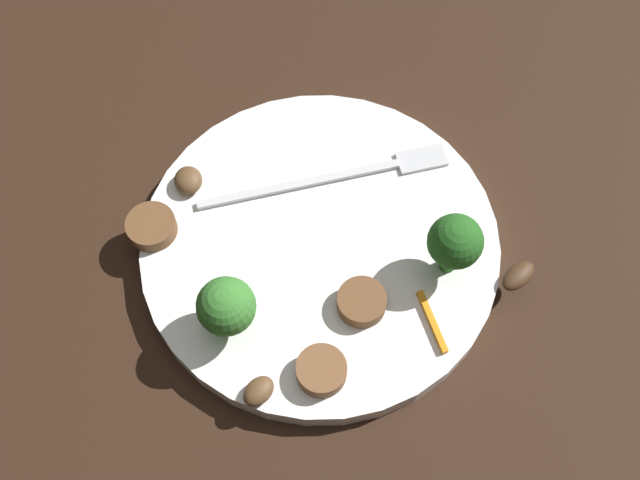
{
  "coord_description": "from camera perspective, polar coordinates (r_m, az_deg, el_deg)",
  "views": [
    {
      "loc": [
        -0.11,
        -0.2,
        0.47
      ],
      "look_at": [
        0.0,
        0.0,
        0.02
      ],
      "focal_mm": 42.0,
      "sensor_mm": 36.0,
      "label": 1
    }
  ],
  "objects": [
    {
      "name": "sausage_slice_0",
      "position": [
        0.47,
        0.11,
        -9.92
      ],
      "size": [
        0.03,
        0.03,
        0.01
      ],
      "primitive_type": "cylinder",
      "rotation": [
        0.0,
        0.0,
        1.54
      ],
      "color": "brown",
      "rests_on": "plate"
    },
    {
      "name": "mushroom_1",
      "position": [
        0.47,
        -4.71,
        -11.4
      ],
      "size": [
        0.03,
        0.02,
        0.01
      ],
      "primitive_type": "ellipsoid",
      "rotation": [
        0.0,
        0.0,
        3.45
      ],
      "color": "brown",
      "rests_on": "plate"
    },
    {
      "name": "broccoli_floret_0",
      "position": [
        0.48,
        10.25,
        -0.2
      ],
      "size": [
        0.04,
        0.04,
        0.05
      ],
      "color": "#296420",
      "rests_on": "plate"
    },
    {
      "name": "pepper_strip_1",
      "position": [
        0.49,
        8.54,
        -6.17
      ],
      "size": [
        0.01,
        0.04,
        0.0
      ],
      "primitive_type": "cube",
      "rotation": [
        0.0,
        0.0,
        4.52
      ],
      "color": "orange",
      "rests_on": "plate"
    },
    {
      "name": "plate",
      "position": [
        0.51,
        0.0,
        -0.43
      ],
      "size": [
        0.24,
        0.24,
        0.02
      ],
      "primitive_type": "cylinder",
      "color": "white",
      "rests_on": "ground_plane"
    },
    {
      "name": "ground_plane",
      "position": [
        0.52,
        0.0,
        -0.85
      ],
      "size": [
        1.4,
        1.4,
        0.0
      ],
      "primitive_type": "plane",
      "color": "black"
    },
    {
      "name": "sausage_slice_1",
      "position": [
        0.52,
        -12.71,
        1.0
      ],
      "size": [
        0.05,
        0.05,
        0.01
      ],
      "primitive_type": "cylinder",
      "rotation": [
        0.0,
        0.0,
        2.5
      ],
      "color": "brown",
      "rests_on": "plate"
    },
    {
      "name": "fork",
      "position": [
        0.53,
        1.74,
        4.94
      ],
      "size": [
        0.18,
        0.06,
        0.0
      ],
      "rotation": [
        0.0,
        0.0,
        -0.27
      ],
      "color": "silver",
      "rests_on": "plate"
    },
    {
      "name": "mushroom_0",
      "position": [
        0.51,
        14.85,
        -2.65
      ],
      "size": [
        0.03,
        0.02,
        0.01
      ],
      "primitive_type": "ellipsoid",
      "rotation": [
        0.0,
        0.0,
        0.22
      ],
      "color": "#422B19",
      "rests_on": "plate"
    },
    {
      "name": "broccoli_floret_1",
      "position": [
        0.46,
        -7.15,
        -5.09
      ],
      "size": [
        0.04,
        0.04,
        0.05
      ],
      "color": "#408630",
      "rests_on": "plate"
    },
    {
      "name": "sausage_slice_2",
      "position": [
        0.48,
        3.64,
        -4.51
      ],
      "size": [
        0.04,
        0.04,
        0.01
      ],
      "primitive_type": "cylinder",
      "rotation": [
        0.0,
        0.0,
        1.72
      ],
      "color": "brown",
      "rests_on": "plate"
    },
    {
      "name": "mushroom_2",
      "position": [
        0.53,
        -10.01,
        4.51
      ],
      "size": [
        0.03,
        0.03,
        0.01
      ],
      "primitive_type": "ellipsoid",
      "rotation": [
        0.0,
        0.0,
        1.24
      ],
      "color": "brown",
      "rests_on": "plate"
    }
  ]
}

